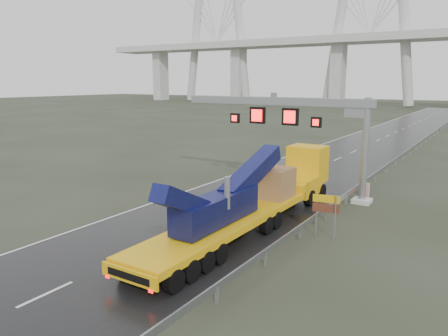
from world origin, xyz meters
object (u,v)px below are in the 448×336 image
Objects in this scene: heavy_haul_truck at (263,193)px; striped_barrier at (365,190)px; sign_gantry at (299,118)px; exit_sign_pair at (326,208)px.

striped_barrier is (3.67, 9.01, -1.25)m from heavy_haul_truck.
sign_gantry reaches higher than striped_barrier.
striped_barrier is at bearing 68.05° from heavy_haul_truck.
heavy_haul_truck is at bearing -83.37° from sign_gantry.
sign_gantry reaches higher than heavy_haul_truck.
heavy_haul_truck is 4.26m from exit_sign_pair.
striped_barrier is (4.50, 1.88, -5.12)m from sign_gantry.
sign_gantry is 10.20m from exit_sign_pair.
sign_gantry reaches higher than exit_sign_pair.
sign_gantry is 7.07m from striped_barrier.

